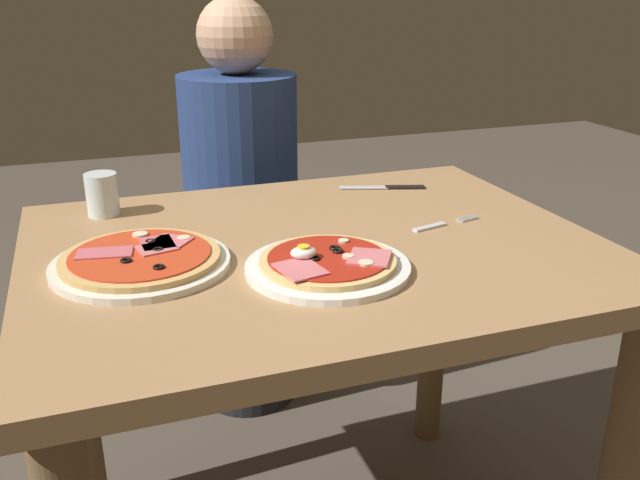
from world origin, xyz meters
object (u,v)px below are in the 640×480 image
fork (442,225)px  knife (388,187)px  diner_person (243,223)px  water_glass_near (102,197)px  dining_table (316,309)px  pizza_across_left (141,260)px  pizza_foreground (327,264)px

fork → knife: size_ratio=0.82×
fork → knife: (0.01, 0.27, 0.00)m
knife → diner_person: (-0.24, 0.45, -0.21)m
diner_person → water_glass_near: bearing=48.2°
dining_table → knife: knife is taller
dining_table → fork: (0.26, 0.00, 0.14)m
dining_table → knife: 0.41m
diner_person → fork: bearing=108.0°
water_glass_near → diner_person: diner_person is taller
water_glass_near → fork: 0.68m
knife → diner_person: 0.55m
water_glass_near → knife: water_glass_near is taller
pizza_across_left → water_glass_near: water_glass_near is taller
dining_table → fork: 0.30m
dining_table → fork: bearing=0.5°
pizza_across_left → fork: 0.57m
knife → fork: bearing=-91.9°
dining_table → knife: bearing=45.1°
fork → knife: knife is taller
pizza_across_left → knife: size_ratio=1.55×
dining_table → fork: fork is taller
pizza_foreground → diner_person: (0.05, 0.85, -0.22)m
pizza_foreground → diner_person: size_ratio=0.23×
pizza_across_left → pizza_foreground: bearing=-22.5°
water_glass_near → fork: (0.61, -0.29, -0.04)m
water_glass_near → knife: (0.62, -0.02, -0.03)m
pizza_across_left → water_glass_near: 0.31m
pizza_foreground → pizza_across_left: size_ratio=0.92×
fork → pizza_foreground: bearing=-155.3°
fork → dining_table: bearing=-179.5°
dining_table → diner_person: diner_person is taller
dining_table → knife: (0.27, 0.27, 0.14)m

